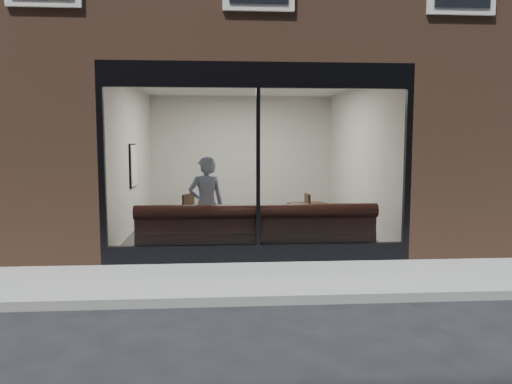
{
  "coord_description": "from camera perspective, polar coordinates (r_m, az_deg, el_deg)",
  "views": [
    {
      "loc": [
        -0.61,
        -5.89,
        1.98
      ],
      "look_at": [
        -0.01,
        2.4,
        1.12
      ],
      "focal_mm": 35.0,
      "sensor_mm": 36.0,
      "label": 1
    }
  ],
  "objects": [
    {
      "name": "person",
      "position": [
        8.74,
        -5.7,
        -1.5
      ],
      "size": [
        0.69,
        0.53,
        1.71
      ],
      "primitive_type": "imported",
      "rotation": [
        0.0,
        0.0,
        3.35
      ],
      "color": "#A8BCE1",
      "rests_on": "cafe_floor"
    },
    {
      "name": "ground",
      "position": [
        6.24,
        1.72,
        -12.58
      ],
      "size": [
        120.0,
        120.0,
        0.0
      ],
      "primitive_type": "plane",
      "color": "black",
      "rests_on": "ground"
    },
    {
      "name": "cafe_chair_right",
      "position": [
        9.78,
        4.76,
        -4.34
      ],
      "size": [
        0.42,
        0.42,
        0.04
      ],
      "primitive_type": "cube",
      "rotation": [
        0.0,
        0.0,
        3.18
      ],
      "color": "black",
      "rests_on": "cafe_floor"
    },
    {
      "name": "host_building_backfill",
      "position": [
        16.9,
        -2.1,
        4.64
      ],
      "size": [
        5.0,
        6.0,
        3.2
      ],
      "primitive_type": "cube",
      "color": "brown",
      "rests_on": "ground"
    },
    {
      "name": "wall_poster",
      "position": [
        11.01,
        -13.8,
        2.94
      ],
      "size": [
        0.02,
        0.66,
        0.88
      ],
      "primitive_type": "cube",
      "color": "white",
      "rests_on": "cafe_wall_left"
    },
    {
      "name": "kerb_near",
      "position": [
        6.17,
        1.77,
        -12.2
      ],
      "size": [
        40.0,
        0.1,
        0.12
      ],
      "primitive_type": "cube",
      "color": "gray",
      "rests_on": "ground"
    },
    {
      "name": "cafe_table_right",
      "position": [
        9.67,
        6.27,
        -1.47
      ],
      "size": [
        0.86,
        0.86,
        0.04
      ],
      "primitive_type": "cube",
      "rotation": [
        0.0,
        0.0,
        0.28
      ],
      "color": "black",
      "rests_on": "cafe_floor"
    },
    {
      "name": "banquette",
      "position": [
        8.54,
        0.03,
        -5.93
      ],
      "size": [
        4.0,
        0.55,
        0.45
      ],
      "primitive_type": "cube",
      "color": "#3D1C16",
      "rests_on": "cafe_floor"
    },
    {
      "name": "storefront_kick",
      "position": [
        8.17,
        0.24,
        -7.02
      ],
      "size": [
        5.0,
        0.1,
        0.3
      ],
      "primitive_type": "cube",
      "color": "black",
      "rests_on": "ground"
    },
    {
      "name": "cafe_wall_right",
      "position": [
        11.33,
        11.76,
        3.88
      ],
      "size": [
        0.0,
        6.0,
        6.0
      ],
      "primitive_type": "plane",
      "rotation": [
        1.57,
        0.0,
        -1.57
      ],
      "color": "silver",
      "rests_on": "ground"
    },
    {
      "name": "cafe_chair_left",
      "position": [
        9.97,
        -8.67,
        -4.19
      ],
      "size": [
        0.62,
        0.62,
        0.04
      ],
      "primitive_type": "cube",
      "rotation": [
        0.0,
        0.0,
        2.74
      ],
      "color": "black",
      "rests_on": "cafe_floor"
    },
    {
      "name": "storefront_glass",
      "position": [
        7.94,
        0.26,
        2.82
      ],
      "size": [
        4.8,
        0.0,
        4.8
      ],
      "primitive_type": "plane",
      "rotation": [
        1.57,
        0.0,
        0.0
      ],
      "color": "white",
      "rests_on": "storefront_kick"
    },
    {
      "name": "cafe_floor",
      "position": [
        11.08,
        -0.94,
        -4.26
      ],
      "size": [
        6.0,
        6.0,
        0.0
      ],
      "primitive_type": "plane",
      "color": "#2D2D30",
      "rests_on": "ground"
    },
    {
      "name": "storefront_header",
      "position": [
        8.02,
        0.24,
        13.23
      ],
      "size": [
        5.0,
        0.1,
        0.4
      ],
      "primitive_type": "cube",
      "color": "black",
      "rests_on": "host_building_upper"
    },
    {
      "name": "storefront_mullion",
      "position": [
        7.97,
        0.24,
        2.83
      ],
      "size": [
        0.06,
        0.1,
        2.5
      ],
      "primitive_type": "cube",
      "color": "black",
      "rests_on": "storefront_kick"
    },
    {
      "name": "sidewalk_near",
      "position": [
        7.19,
        0.89,
        -10.01
      ],
      "size": [
        40.0,
        2.0,
        0.01
      ],
      "primitive_type": "cube",
      "color": "gray",
      "rests_on": "ground"
    },
    {
      "name": "cafe_wall_back",
      "position": [
        13.89,
        -1.65,
        4.36
      ],
      "size": [
        5.0,
        0.0,
        5.0
      ],
      "primitive_type": "plane",
      "rotation": [
        1.57,
        0.0,
        0.0
      ],
      "color": "silver",
      "rests_on": "ground"
    },
    {
      "name": "cafe_ceiling",
      "position": [
        10.97,
        -0.97,
        12.26
      ],
      "size": [
        6.0,
        6.0,
        0.0
      ],
      "primitive_type": "plane",
      "rotation": [
        3.14,
        0.0,
        0.0
      ],
      "color": "white",
      "rests_on": "host_building_upper"
    },
    {
      "name": "host_building_pier_left",
      "position": [
        14.24,
        -16.94,
        4.15
      ],
      "size": [
        2.5,
        12.0,
        3.2
      ],
      "primitive_type": "cube",
      "color": "brown",
      "rests_on": "ground"
    },
    {
      "name": "host_building_pier_right",
      "position": [
        14.56,
        13.3,
        4.28
      ],
      "size": [
        2.5,
        12.0,
        3.2
      ],
      "primitive_type": "cube",
      "color": "brown",
      "rests_on": "ground"
    },
    {
      "name": "cafe_wall_left",
      "position": [
        11.05,
        -13.98,
        3.79
      ],
      "size": [
        0.0,
        6.0,
        6.0
      ],
      "primitive_type": "plane",
      "rotation": [
        1.57,
        0.0,
        1.57
      ],
      "color": "silver",
      "rests_on": "ground"
    },
    {
      "name": "cafe_table_left",
      "position": [
        9.06,
        -10.71,
        -2.04
      ],
      "size": [
        0.67,
        0.67,
        0.04
      ],
      "primitive_type": "cube",
      "rotation": [
        0.0,
        0.0,
        0.03
      ],
      "color": "black",
      "rests_on": "cafe_floor"
    }
  ]
}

